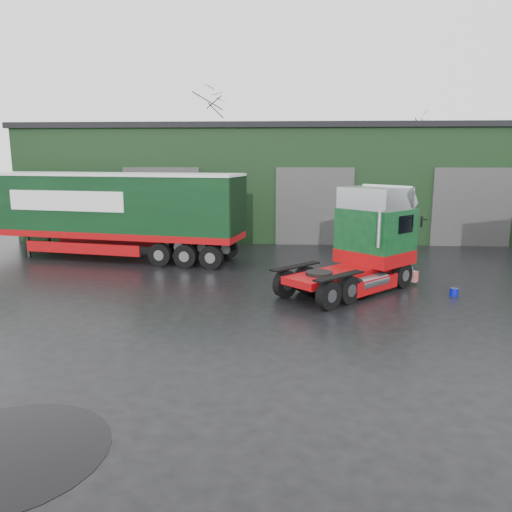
% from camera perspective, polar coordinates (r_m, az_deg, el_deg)
% --- Properties ---
extents(ground, '(100.00, 100.00, 0.00)m').
position_cam_1_polar(ground, '(12.86, 1.12, -9.26)').
color(ground, black).
extents(warehouse, '(32.40, 12.40, 6.30)m').
position_cam_1_polar(warehouse, '(32.11, 6.09, 8.73)').
color(warehouse, black).
rests_on(warehouse, ground).
extents(hero_tractor, '(5.73, 5.71, 3.53)m').
position_cam_1_polar(hero_tractor, '(16.90, 10.38, 1.70)').
color(hero_tractor, '#0E401C').
rests_on(hero_tractor, ground).
extents(trailer_left, '(12.72, 4.94, 3.87)m').
position_cam_1_polar(trailer_left, '(23.40, -16.66, 4.44)').
color(trailer_left, silver).
rests_on(trailer_left, ground).
extents(wash_bucket, '(0.27, 0.27, 0.26)m').
position_cam_1_polar(wash_bucket, '(17.76, 21.69, -3.86)').
color(wash_bucket, '#070FA1').
rests_on(wash_bucket, ground).
extents(tree_back_a, '(4.40, 4.40, 9.50)m').
position_cam_1_polar(tree_back_a, '(42.53, -5.59, 11.47)').
color(tree_back_a, black).
rests_on(tree_back_a, ground).
extents(tree_back_b, '(4.40, 4.40, 7.50)m').
position_cam_1_polar(tree_back_b, '(43.12, 16.28, 9.75)').
color(tree_back_b, black).
rests_on(tree_back_b, ground).
extents(puddle_0, '(3.16, 3.16, 0.01)m').
position_cam_1_polar(puddle_0, '(9.15, -26.64, -19.46)').
color(puddle_0, black).
rests_on(puddle_0, ground).
extents(puddle_1, '(2.33, 2.33, 0.01)m').
position_cam_1_polar(puddle_1, '(17.22, 9.18, -4.07)').
color(puddle_1, black).
rests_on(puddle_1, ground).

